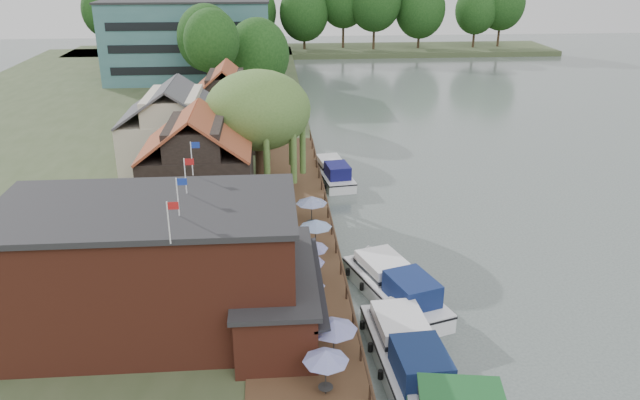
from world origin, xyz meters
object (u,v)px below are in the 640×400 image
object	(u,v)px
cottage_b	(175,131)
cottage_c	(227,106)
hotel_block	(188,40)
willow	(259,134)
umbrella_0	(326,372)
umbrella_5	(316,236)
cruiser_0	(408,349)
umbrella_4	(311,258)
umbrella_1	(334,341)
cruiser_1	(395,282)
pub	(189,267)
cruiser_2	(333,170)
cottage_a	(198,166)
umbrella_6	(312,211)
umbrella_2	(303,297)
umbrella_3	(308,272)

from	to	relation	value
cottage_b	cottage_c	bearing A→B (deg)	66.04
hotel_block	cottage_b	world-z (taller)	hotel_block
willow	umbrella_0	world-z (taller)	willow
umbrella_5	cruiser_0	bearing A→B (deg)	-71.76
umbrella_4	umbrella_1	bearing A→B (deg)	-86.43
cruiser_0	cruiser_1	distance (m)	6.97
pub	cruiser_2	bearing A→B (deg)	67.97
hotel_block	willow	distance (m)	52.29
umbrella_5	cottage_c	bearing A→B (deg)	105.95
cruiser_0	umbrella_1	bearing A→B (deg)	-178.14
cottage_a	cruiser_1	bearing A→B (deg)	-41.90
pub	umbrella_0	size ratio (longest dim) A/B	8.42
umbrella_0	cruiser_2	xyz separation A→B (m)	(3.48, 31.56, -1.21)
cottage_b	umbrella_4	distance (m)	22.81
pub	cottage_c	bearing A→B (deg)	90.00
willow	umbrella_6	size ratio (longest dim) A/B	4.39
willow	umbrella_1	xyz separation A→B (m)	(3.85, -23.87, -3.93)
umbrella_0	umbrella_5	bearing A→B (deg)	87.68
cottage_b	umbrella_6	size ratio (longest dim) A/B	4.04
pub	umbrella_6	size ratio (longest dim) A/B	8.42
umbrella_2	cruiser_2	world-z (taller)	umbrella_2
umbrella_0	umbrella_3	xyz separation A→B (m)	(-0.25, 9.60, 0.00)
cottage_c	willow	bearing A→B (deg)	-75.96
cottage_b	umbrella_0	distance (m)	33.24
hotel_block	cruiser_1	size ratio (longest dim) A/B	2.44
hotel_block	cottage_c	world-z (taller)	hotel_block
umbrella_0	cruiser_2	distance (m)	31.77
hotel_block	cottage_c	distance (m)	37.90
umbrella_4	cruiser_0	xyz separation A→B (m)	(4.45, -8.61, -0.98)
cruiser_1	cottage_a	bearing A→B (deg)	120.25
hotel_block	umbrella_4	bearing A→B (deg)	-77.35
hotel_block	umbrella_4	world-z (taller)	hotel_block
umbrella_3	umbrella_6	world-z (taller)	same
umbrella_4	cottage_a	bearing A→B (deg)	128.24
umbrella_2	umbrella_4	xyz separation A→B (m)	(0.70, 4.67, 0.00)
umbrella_3	cottage_b	bearing A→B (deg)	115.77
cruiser_0	cruiser_2	xyz separation A→B (m)	(-1.02, 28.73, -0.23)
umbrella_2	umbrella_6	world-z (taller)	same
umbrella_5	umbrella_2	bearing A→B (deg)	-98.96
cruiser_1	cottage_c	bearing A→B (deg)	93.40
cottage_c	umbrella_3	world-z (taller)	cottage_c
cottage_b	cruiser_1	distance (m)	27.07
cottage_a	cottage_c	bearing A→B (deg)	86.99
umbrella_0	cruiser_2	bearing A→B (deg)	83.71
umbrella_3	cruiser_0	distance (m)	8.33
cottage_a	umbrella_5	bearing A→B (deg)	-38.59
cottage_a	umbrella_6	distance (m)	9.17
umbrella_6	cruiser_0	size ratio (longest dim) A/B	0.22
cottage_b	umbrella_3	world-z (taller)	cottage_b
pub	hotel_block	bearing A→B (deg)	96.43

